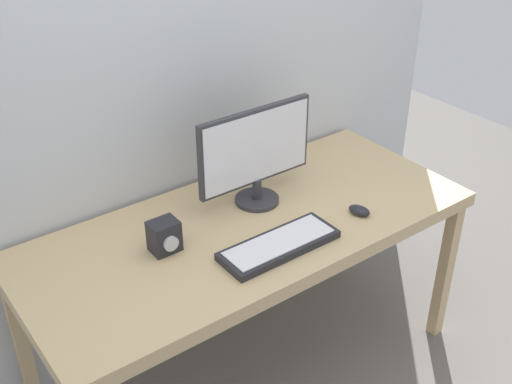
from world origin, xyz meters
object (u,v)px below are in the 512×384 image
object	(u,v)px
audio_controller	(164,236)
desk	(249,236)
keyboard_primary	(279,245)
mouse	(359,210)
monitor	(256,153)

from	to	relation	value
audio_controller	desk	bearing A→B (deg)	-5.80
audio_controller	keyboard_primary	bearing A→B (deg)	-35.35
mouse	monitor	bearing A→B (deg)	114.54
monitor	mouse	size ratio (longest dim) A/B	5.66
keyboard_primary	mouse	distance (m)	0.38
monitor	mouse	xyz separation A→B (m)	(0.25, -0.31, -0.19)
mouse	audio_controller	world-z (taller)	audio_controller
desk	mouse	world-z (taller)	mouse
monitor	audio_controller	bearing A→B (deg)	-170.31
mouse	audio_controller	distance (m)	0.74
monitor	keyboard_primary	bearing A→B (deg)	-112.28
audio_controller	monitor	bearing A→B (deg)	9.69
desk	mouse	bearing A→B (deg)	-28.73
keyboard_primary	audio_controller	xyz separation A→B (m)	(-0.32, 0.23, 0.04)
keyboard_primary	desk	bearing A→B (deg)	87.01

